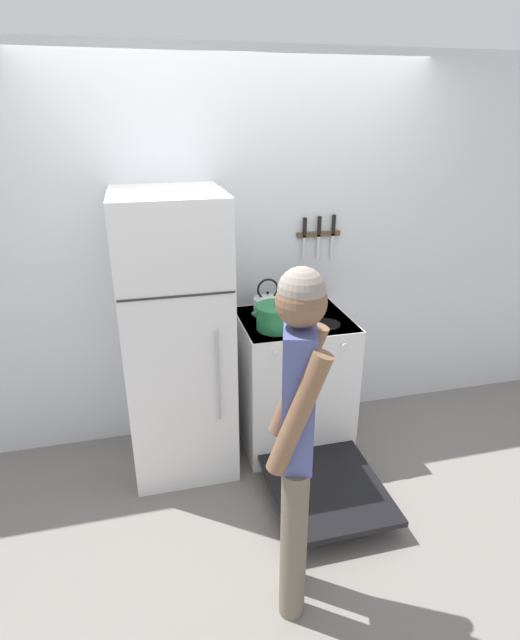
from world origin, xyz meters
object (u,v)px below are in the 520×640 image
object	(u,v)px
refrigerator	(176,338)
utensil_jar	(314,298)
dutch_oven_pot	(276,317)
person	(297,433)
stove_range	(295,384)
tea_kettle	(268,303)

from	to	relation	value
refrigerator	utensil_jar	xyz separation A→B (m)	(0.95, 0.16, 0.12)
dutch_oven_pot	person	world-z (taller)	person
refrigerator	person	bearing A→B (deg)	-71.94
dutch_oven_pot	utensil_jar	distance (m)	0.43
stove_range	tea_kettle	xyz separation A→B (m)	(-0.15, 0.16, 0.54)
refrigerator	person	world-z (taller)	refrigerator
stove_range	person	size ratio (longest dim) A/B	0.83
refrigerator	utensil_jar	distance (m)	0.97
refrigerator	person	size ratio (longest dim) A/B	1.07
refrigerator	stove_range	world-z (taller)	refrigerator
utensil_jar	person	bearing A→B (deg)	-112.46
stove_range	dutch_oven_pot	xyz separation A→B (m)	(-0.16, -0.09, 0.55)
stove_range	utensil_jar	bearing A→B (deg)	43.79
stove_range	utensil_jar	size ratio (longest dim) A/B	5.21
person	utensil_jar	bearing A→B (deg)	-5.11
refrigerator	utensil_jar	bearing A→B (deg)	9.32
dutch_oven_pot	person	xyz separation A→B (m)	(-0.22, -1.10, -0.06)
refrigerator	dutch_oven_pot	size ratio (longest dim) A/B	5.89
person	tea_kettle	bearing A→B (deg)	7.53
tea_kettle	person	bearing A→B (deg)	-99.82
stove_range	utensil_jar	world-z (taller)	utensil_jar
stove_range	dutch_oven_pot	bearing A→B (deg)	-152.02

